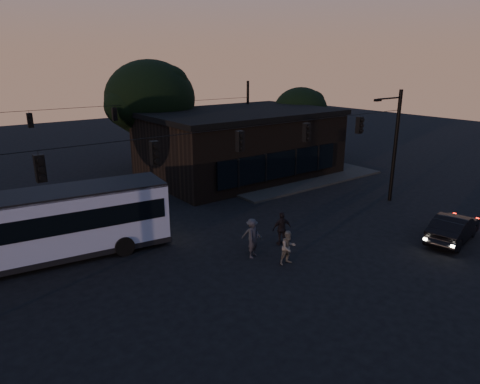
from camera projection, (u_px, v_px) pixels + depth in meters
ground at (294, 277)px, 19.08m from camera, size 120.00×120.00×0.00m
sidewalk_far_right at (281, 173)px, 36.66m from camera, size 14.00×10.00×0.15m
building at (240, 143)px, 35.67m from camera, size 15.40×10.41×5.40m
tree_behind at (150, 99)px, 36.37m from camera, size 7.60×7.60×9.43m
tree_right at (300, 110)px, 41.83m from camera, size 5.20×5.20×6.86m
signal_rig_near at (240, 164)px, 20.83m from camera, size 26.24×0.30×7.50m
signal_rig_far at (116, 129)px, 33.12m from camera, size 26.24×0.30×7.50m
bus at (39, 224)px, 20.10m from camera, size 12.28×4.34×3.39m
car at (453, 228)px, 22.72m from camera, size 4.72×2.41×1.48m
pedestrian_a at (253, 239)px, 20.83m from camera, size 0.81×0.69×1.89m
pedestrian_b at (288, 247)px, 20.13m from camera, size 0.87×0.71×1.66m
pedestrian_c at (282, 228)px, 22.23m from camera, size 1.13×0.67×1.80m
pedestrian_d at (252, 234)px, 21.73m from camera, size 1.18×1.17×1.64m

